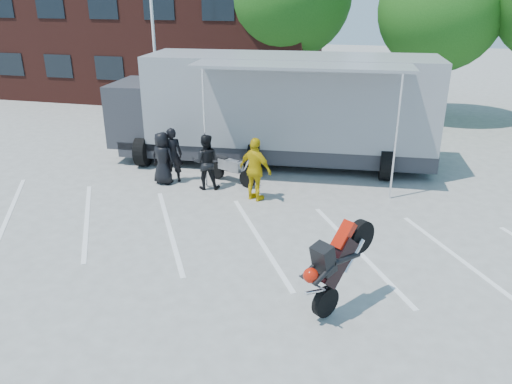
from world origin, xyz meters
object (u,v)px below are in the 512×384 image
at_px(parked_motorcycle, 232,183).
at_px(stunt_bike_rider, 348,304).
at_px(spectator_leather_c, 206,162).
at_px(spectator_leather_a, 163,158).
at_px(spectator_hivis, 255,170).
at_px(flagpole, 157,9).
at_px(transporter_truck, 275,162).
at_px(spectator_leather_b, 172,155).
at_px(tree_mid, 441,10).

xyz_separation_m(parked_motorcycle, stunt_bike_rider, (4.14, -5.86, 0.00)).
relative_size(parked_motorcycle, spectator_leather_c, 1.09).
distance_m(spectator_leather_a, spectator_hivis, 3.22).
height_order(flagpole, parked_motorcycle, flagpole).
xyz_separation_m(transporter_truck, stunt_bike_rider, (3.22, -8.22, 0.00)).
height_order(stunt_bike_rider, spectator_leather_b, spectator_leather_b).
relative_size(flagpole, stunt_bike_rider, 4.03).
relative_size(stunt_bike_rider, spectator_leather_a, 1.18).
distance_m(parked_motorcycle, spectator_leather_a, 2.31).
relative_size(parked_motorcycle, spectator_leather_a, 1.12).
relative_size(flagpole, parked_motorcycle, 4.27).
bearing_deg(flagpole, spectator_leather_a, -66.71).
bearing_deg(tree_mid, transporter_truck, -125.21).
xyz_separation_m(spectator_leather_b, spectator_leather_c, (1.24, -0.32, -0.02)).
distance_m(flagpole, transporter_truck, 8.11).
bearing_deg(flagpole, tree_mid, 23.97).
distance_m(tree_mid, spectator_leather_b, 14.25).
bearing_deg(stunt_bike_rider, spectator_leather_c, 167.61).
height_order(tree_mid, transporter_truck, tree_mid).
xyz_separation_m(tree_mid, parked_motorcycle, (-6.59, -10.40, -4.94)).
distance_m(spectator_leather_c, spectator_hivis, 1.79).
height_order(spectator_leather_b, spectator_leather_c, spectator_leather_b).
xyz_separation_m(spectator_leather_b, spectator_hivis, (2.94, -0.85, 0.05)).
bearing_deg(spectator_leather_a, flagpole, -55.95).
relative_size(flagpole, spectator_leather_c, 4.64).
bearing_deg(stunt_bike_rider, flagpole, 163.18).
height_order(stunt_bike_rider, spectator_leather_c, spectator_leather_c).
xyz_separation_m(spectator_leather_c, spectator_hivis, (1.71, -0.53, 0.08)).
bearing_deg(spectator_leather_a, parked_motorcycle, -154.20).
relative_size(transporter_truck, spectator_hivis, 6.28).
bearing_deg(transporter_truck, spectator_hivis, -91.77).
relative_size(stunt_bike_rider, spectator_leather_c, 1.15).
bearing_deg(parked_motorcycle, flagpole, 64.17).
bearing_deg(spectator_leather_b, flagpole, -83.14).
distance_m(transporter_truck, stunt_bike_rider, 8.83).
height_order(flagpole, spectator_hivis, flagpole).
height_order(spectator_leather_b, spectator_hivis, spectator_hivis).
bearing_deg(tree_mid, flagpole, -156.03).
bearing_deg(stunt_bike_rider, spectator_leather_a, 174.78).
bearing_deg(tree_mid, spectator_leather_b, -128.27).
bearing_deg(spectator_leather_b, transporter_truck, -155.17).
bearing_deg(tree_mid, spectator_hivis, -115.48).
relative_size(flagpole, spectator_hivis, 4.26).
bearing_deg(transporter_truck, spectator_leather_c, -121.67).
bearing_deg(tree_mid, spectator_leather_a, -128.36).
distance_m(stunt_bike_rider, spectator_leather_c, 7.12).
height_order(flagpole, transporter_truck, flagpole).
bearing_deg(tree_mid, stunt_bike_rider, -98.59).
bearing_deg(flagpole, transporter_truck, -28.72).
bearing_deg(parked_motorcycle, transporter_truck, 2.24).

